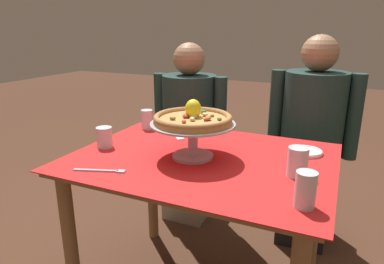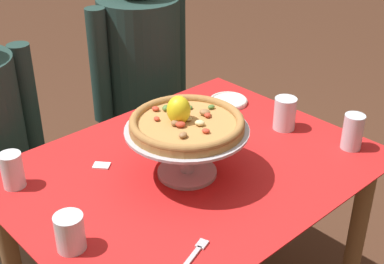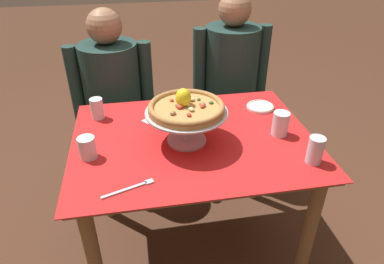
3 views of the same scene
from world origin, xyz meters
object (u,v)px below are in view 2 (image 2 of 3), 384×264
side_plate (228,101)px  water_glass_back_left (13,173)px  pizza (186,122)px  sugar_packet (102,166)px  water_glass_side_left (70,234)px  dinner_fork (188,263)px  diner_right (142,94)px  water_glass_side_right (285,115)px  pizza_stand (187,143)px  water_glass_front_right (352,134)px

side_plate → water_glass_back_left: bearing=177.3°
pizza → water_glass_back_left: 0.52m
water_glass_back_left → sugar_packet: size_ratio=2.13×
water_glass_side_left → side_plate: (0.87, 0.30, -0.03)m
side_plate → dinner_fork: 0.88m
water_glass_side_left → diner_right: (0.85, 0.81, -0.17)m
water_glass_side_right → water_glass_back_left: size_ratio=1.06×
pizza → water_glass_side_right: 0.45m
water_glass_back_left → diner_right: diner_right is taller
water_glass_side_left → water_glass_back_left: water_glass_back_left is taller
sugar_packet → side_plate: bearing=4.0°
pizza_stand → water_glass_side_left: bearing=-173.4°
water_glass_front_right → water_glass_side_left: bearing=167.9°
water_glass_side_right → side_plate: bearing=89.4°
pizza → diner_right: size_ratio=0.27×
water_glass_side_right → water_glass_back_left: 0.90m
water_glass_front_right → dinner_fork: (-0.75, -0.04, -0.05)m
water_glass_back_left → diner_right: 0.96m
pizza → diner_right: diner_right is taller
water_glass_back_left → water_glass_front_right: size_ratio=0.91×
water_glass_back_left → water_glass_front_right: 1.05m
dinner_fork → diner_right: size_ratio=0.16×
pizza_stand → water_glass_back_left: 0.50m
pizza_stand → pizza: bearing=105.3°
pizza_stand → water_glass_side_right: pizza_stand is taller
diner_right → pizza: bearing=-119.0°
water_glass_side_right → sugar_packet: (-0.60, 0.22, -0.05)m
water_glass_back_left → side_plate: size_ratio=0.74×
water_glass_side_left → dinner_fork: 0.29m
side_plate → water_glass_front_right: bearing=-84.1°
pizza → dinner_fork: pizza is taller
sugar_packet → pizza_stand: bearing=-51.7°
pizza_stand → water_glass_front_right: 0.55m
water_glass_front_right → sugar_packet: water_glass_front_right is taller
water_glass_back_left → side_plate: water_glass_back_left is taller
dinner_fork → side_plate: bearing=37.5°
pizza → pizza_stand: bearing=-74.7°
dinner_fork → pizza_stand: bearing=47.8°
pizza_stand → sugar_packet: 0.28m
water_glass_side_right → dinner_fork: bearing=-158.9°
side_plate → diner_right: 0.52m
pizza → water_glass_side_right: (0.44, -0.02, -0.13)m
water_glass_front_right → pizza_stand: bearing=153.3°
sugar_packet → diner_right: diner_right is taller
water_glass_side_right → sugar_packet: bearing=159.5°
sugar_packet → diner_right: 0.81m
water_glass_side_right → diner_right: bearing=91.4°
pizza_stand → pizza: 0.07m
water_glass_side_right → water_glass_front_right: bearing=-76.7°
water_glass_back_left → dinner_fork: (0.15, -0.58, -0.04)m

